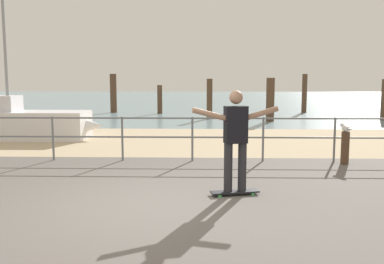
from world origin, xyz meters
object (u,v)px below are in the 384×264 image
object	(u,v)px
sailboat	(23,123)
skateboard	(235,192)
seagull	(346,128)
skateboarder	(236,135)
bollard_short	(345,148)

from	to	relation	value
sailboat	skateboard	bearing A→B (deg)	-45.59
sailboat	seagull	size ratio (longest dim) A/B	10.16
skateboarder	bollard_short	size ratio (longest dim) A/B	2.20
sailboat	skateboard	xyz separation A→B (m)	(6.29, -6.42, -0.45)
skateboard	seagull	distance (m)	3.83
skateboarder	bollard_short	world-z (taller)	skateboarder
bollard_short	seagull	bearing A→B (deg)	98.05
sailboat	skateboarder	distance (m)	9.01
sailboat	seagull	bearing A→B (deg)	-22.87
skateboard	bollard_short	size ratio (longest dim) A/B	1.10
bollard_short	skateboard	bearing A→B (deg)	-135.15
seagull	sailboat	bearing A→B (deg)	157.13
skateboard	skateboarder	size ratio (longest dim) A/B	0.50
skateboard	seagull	size ratio (longest dim) A/B	1.69
skateboarder	seagull	world-z (taller)	skateboarder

